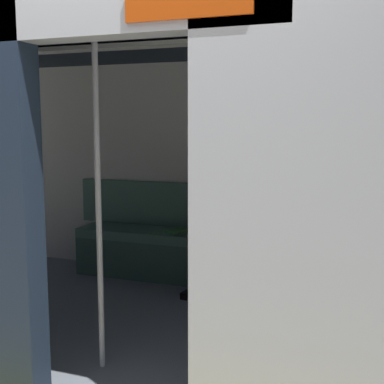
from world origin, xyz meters
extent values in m
cube|color=#ADAFB5|center=(-0.86, 0.02, 1.05)|extent=(0.86, 0.12, 2.10)
cube|color=black|center=(-0.86, 0.03, 1.30)|extent=(0.47, 0.02, 0.55)
cube|color=#ADAFB5|center=(0.00, 0.00, 2.00)|extent=(1.72, 0.16, 0.20)
cube|color=#BF3F0C|center=(-0.43, 0.09, 2.00)|extent=(0.56, 0.02, 0.12)
cube|color=black|center=(0.00, -1.33, 2.16)|extent=(6.40, 2.81, 0.12)
cube|color=slate|center=(0.00, -1.33, 0.00)|extent=(6.08, 2.65, 0.01)
cube|color=silver|center=(0.00, -2.65, 1.05)|extent=(6.08, 0.10, 2.10)
cube|color=#4C7566|center=(0.00, -2.59, 0.70)|extent=(3.52, 0.06, 0.45)
cube|color=white|center=(0.00, -1.33, 2.07)|extent=(4.48, 0.16, 0.03)
cube|color=#4C7566|center=(0.00, -2.37, 0.43)|extent=(3.21, 0.44, 0.09)
cube|color=#39574C|center=(0.00, -2.17, 0.19)|extent=(3.21, 0.04, 0.38)
cube|color=#CC5933|center=(0.14, -2.35, 0.72)|extent=(0.41, 0.27, 0.50)
sphere|color=#8C664C|center=(0.14, -2.35, 1.07)|extent=(0.21, 0.21, 0.21)
sphere|color=black|center=(0.14, -2.36, 1.10)|extent=(0.19, 0.19, 0.19)
cylinder|color=#CC5933|center=(-0.09, -2.29, 0.75)|extent=(0.08, 0.08, 0.44)
cylinder|color=#CC5933|center=(0.37, -2.35, 0.75)|extent=(0.08, 0.08, 0.44)
cylinder|color=#2D2D38|center=(0.08, -2.14, 0.52)|extent=(0.19, 0.42, 0.14)
cylinder|color=#2D2D38|center=(0.26, -2.17, 0.52)|extent=(0.19, 0.42, 0.14)
cylinder|color=#2D2D38|center=(0.11, -1.94, 0.26)|extent=(0.10, 0.10, 0.43)
cylinder|color=#2D2D38|center=(0.28, -1.97, 0.26)|extent=(0.10, 0.10, 0.43)
cube|color=black|center=(0.11, -1.89, 0.03)|extent=(0.13, 0.23, 0.06)
cube|color=black|center=(0.29, -1.92, 0.03)|extent=(0.13, 0.23, 0.06)
cube|color=#262D4C|center=(-0.22, -2.39, 0.56)|extent=(0.26, 0.14, 0.17)
cube|color=#1A2035|center=(-0.22, -2.31, 0.55)|extent=(0.02, 0.01, 0.14)
cube|color=#33723F|center=(0.58, -2.33, 0.49)|extent=(0.24, 0.27, 0.03)
cylinder|color=silver|center=(0.37, -0.52, 1.04)|extent=(0.04, 0.04, 2.08)
cylinder|color=silver|center=(-0.37, -0.59, 1.04)|extent=(0.04, 0.04, 2.08)
camera|label=1|loc=(-1.20, 2.13, 1.52)|focal=47.75mm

